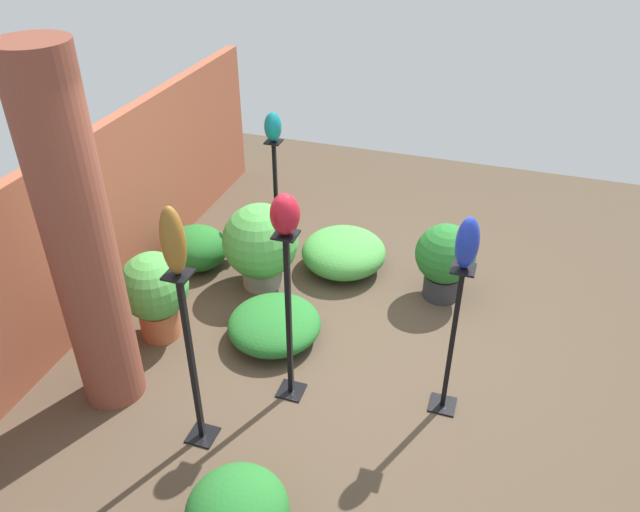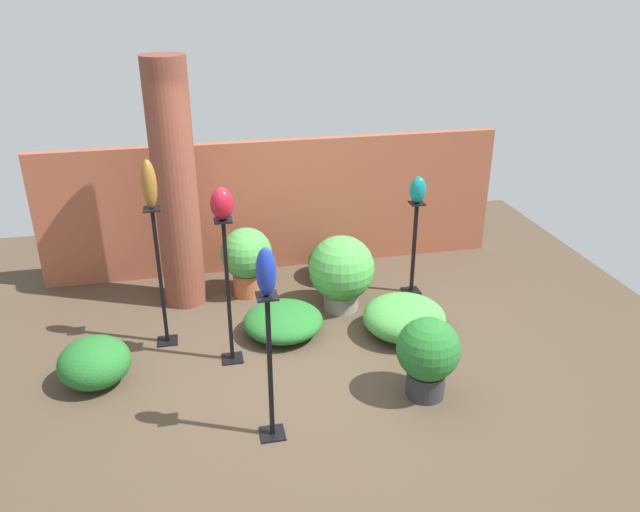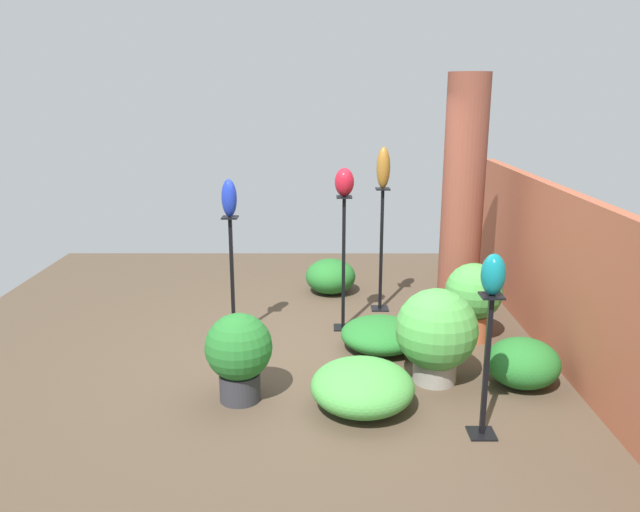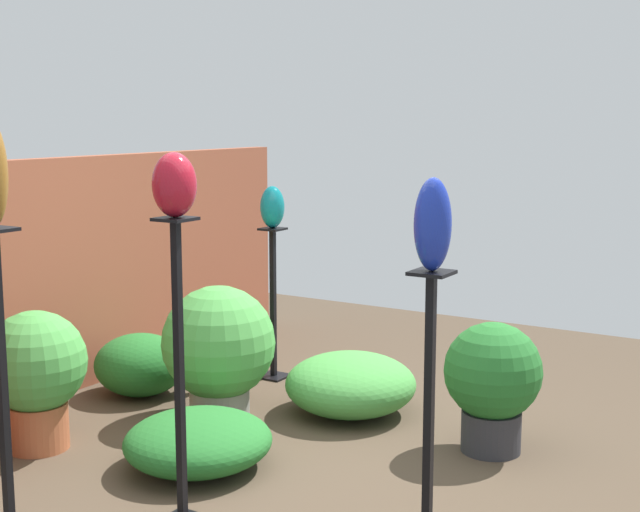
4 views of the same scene
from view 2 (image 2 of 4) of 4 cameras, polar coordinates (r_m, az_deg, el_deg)
name	(u,v)px [view 2 (image 2 of 4)]	position (r m, az deg, el deg)	size (l,w,h in m)	color
ground_plane	(314,365)	(6.06, -0.58, -9.96)	(8.00, 8.00, 0.00)	#4C3D2D
brick_wall_back	(276,205)	(7.71, -4.07, 4.65)	(5.60, 0.12, 1.63)	#9E5138
brick_pillar	(175,188)	(6.81, -13.08, 6.12)	(0.46, 0.46, 2.70)	brown
pedestal_teal	(414,252)	(7.21, 8.56, 0.33)	(0.20, 0.20, 1.11)	black
pedestal_ruby	(228,298)	(5.86, -8.37, -3.83)	(0.20, 0.20, 1.46)	black
pedestal_bronze	(161,283)	(6.27, -14.34, -2.41)	(0.20, 0.20, 1.44)	black
pedestal_cobalt	(270,374)	(4.93, -4.58, -10.72)	(0.20, 0.20, 1.28)	black
art_vase_teal	(418,190)	(6.94, 8.94, 6.01)	(0.18, 0.17, 0.30)	#0F727A
art_vase_ruby	(222,204)	(5.48, -8.96, 4.74)	(0.20, 0.20, 0.29)	maroon
art_vase_bronze	(149,184)	(5.90, -15.36, 6.35)	(0.14, 0.15, 0.46)	brown
art_vase_cobalt	(266,272)	(4.48, -4.96, -1.44)	(0.15, 0.15, 0.38)	#192D9E
potted_plant_near_pillar	(247,257)	(7.15, -6.73, -0.11)	(0.59, 0.59, 0.81)	#B25B38
potted_plant_front_left	(341,270)	(6.80, 1.97, -1.32)	(0.72, 0.72, 0.85)	gray
potted_plant_mid_left	(428,354)	(5.53, 9.84, -8.80)	(0.56, 0.56, 0.75)	#2D2D33
foliage_bed_east	(333,262)	(7.59, 1.20, -0.55)	(0.61, 0.64, 0.42)	#236B28
foliage_bed_west	(404,317)	(6.50, 7.70, -5.59)	(0.85, 0.84, 0.39)	#479942
foliage_bed_center	(283,321)	(6.47, -3.39, -5.95)	(0.82, 0.80, 0.30)	#236B28
foliage_bed_rear	(94,362)	(6.06, -19.92, -9.12)	(0.65, 0.64, 0.44)	#236B28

